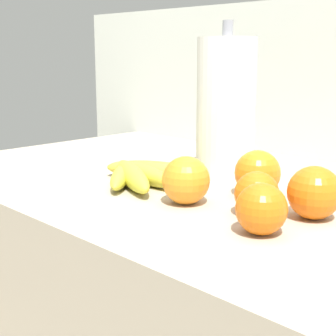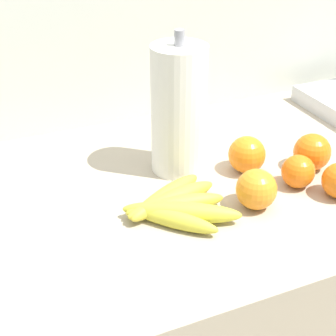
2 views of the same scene
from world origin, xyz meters
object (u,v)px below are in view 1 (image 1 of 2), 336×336
Objects in this scene: orange_right at (314,193)px; orange_center at (257,194)px; orange_front at (186,180)px; orange_far_right at (258,173)px; banana_bunch at (141,173)px; orange_back_left at (260,209)px; paper_towel_roll at (226,108)px.

orange_center is at bearing -145.32° from orange_right.
orange_center is 0.08m from orange_right.
orange_right is (0.07, 0.05, 0.01)m from orange_center.
orange_far_right is at bearing 67.11° from orange_front.
orange_front reaches higher than banana_bunch.
orange_right reaches higher than orange_front.
orange_far_right is at bearing 22.65° from banana_bunch.
paper_towel_roll is (-0.24, 0.22, 0.10)m from orange_back_left.
orange_right reaches higher than orange_back_left.
orange_front is 1.11× the size of orange_back_left.
orange_far_right is at bearing 124.96° from orange_center.
orange_front is 0.99× the size of orange_far_right.
orange_front is at bearing -157.20° from orange_right.
orange_far_right is 0.26× the size of paper_towel_roll.
orange_right reaches higher than banana_bunch.
paper_towel_roll is at bearing 111.65° from orange_front.
orange_far_right is at bearing -27.93° from paper_towel_roll.
orange_right and orange_far_right have the same top height.
orange_right is 1.12× the size of orange_back_left.
orange_back_left is 0.24× the size of paper_towel_roll.
orange_right is at bearing 22.80° from orange_front.
banana_bunch is at bearing -157.35° from orange_far_right.
orange_front reaches higher than orange_center.
orange_far_right is (0.05, 0.12, 0.00)m from orange_front.
orange_front is 0.13m from orange_far_right.
orange_right is 0.26× the size of paper_towel_roll.
orange_center is 0.96× the size of orange_back_left.
paper_towel_roll reaches higher than orange_back_left.
banana_bunch is at bearing -173.27° from orange_right.
paper_towel_roll is (0.08, 0.15, 0.12)m from banana_bunch.
orange_front is 0.20m from orange_right.
orange_far_right is at bearing 161.12° from orange_right.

